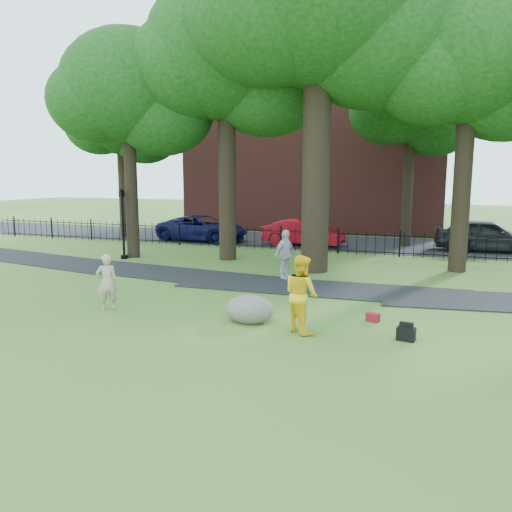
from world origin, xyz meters
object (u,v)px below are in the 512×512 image
at_px(big_tree, 323,8).
at_px(boulder, 250,307).
at_px(lamppost, 123,225).
at_px(woman, 107,282).
at_px(red_sedan, 303,232).
at_px(man, 301,294).

height_order(big_tree, boulder, big_tree).
bearing_deg(lamppost, woman, -40.37).
xyz_separation_m(lamppost, red_sedan, (6.79, 7.23, -0.87)).
relative_size(boulder, lamppost, 0.41).
distance_m(man, boulder, 1.68).
bearing_deg(man, big_tree, -41.67).
distance_m(big_tree, lamppost, 12.61).
bearing_deg(big_tree, boulder, -90.48).
distance_m(big_tree, man, 12.30).
bearing_deg(woman, man, 138.92).
relative_size(woman, red_sedan, 0.36).
height_order(woman, red_sedan, woman).
distance_m(man, red_sedan, 15.67).
height_order(woman, lamppost, lamppost).
bearing_deg(man, woman, 37.10).
bearing_deg(man, red_sedan, -37.28).
height_order(man, red_sedan, man).
height_order(boulder, lamppost, lamppost).
distance_m(woman, boulder, 4.37).
bearing_deg(boulder, red_sedan, 99.35).
xyz_separation_m(boulder, lamppost, (-9.22, 7.54, 1.22)).
relative_size(big_tree, boulder, 10.76).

